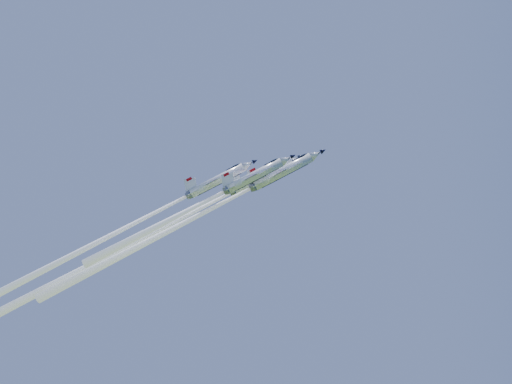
% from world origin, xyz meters
% --- Properties ---
extents(jet_lead, '(47.65, 18.11, 43.82)m').
position_xyz_m(jet_lead, '(-13.17, -2.00, 73.94)').
color(jet_lead, white).
extents(jet_left, '(53.45, 20.05, 51.74)m').
position_xyz_m(jet_left, '(-22.22, 0.30, 71.95)').
color(jet_left, white).
extents(jet_right, '(34.06, 13.33, 29.38)m').
position_xyz_m(jet_right, '(-9.64, -8.48, 75.29)').
color(jet_right, white).
extents(jet_slot, '(48.18, 18.08, 46.59)m').
position_xyz_m(jet_slot, '(-26.92, -8.61, 70.45)').
color(jet_slot, white).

